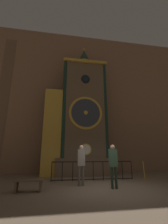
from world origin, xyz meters
TOP-DOWN VIEW (x-y plane):
  - ground_plane at (0.00, 0.00)m, footprint 28.00×28.00m
  - cathedral_back_wall at (-0.09, 5.42)m, footprint 24.00×0.32m
  - clock_tower at (-0.74, 4.14)m, footprint 4.82×1.79m
  - railing_fence at (-0.19, 2.03)m, footprint 4.56×0.05m
  - visitor_near at (-1.05, 0.76)m, footprint 0.34×0.22m
  - visitor_far at (0.24, -0.04)m, footprint 0.35×0.23m
  - stanchion_post at (2.94, 2.21)m, footprint 0.28×0.28m
  - visitor_bench at (-3.22, -0.02)m, footprint 1.11×0.40m

SIDE VIEW (x-z plane):
  - ground_plane at x=0.00m, z-range 0.00..0.00m
  - visitor_bench at x=-3.22m, z-range 0.08..0.52m
  - stanchion_post at x=2.94m, z-range -0.18..0.80m
  - railing_fence at x=-0.19m, z-range 0.05..1.05m
  - visitor_far at x=0.24m, z-range 0.18..1.98m
  - visitor_near at x=-1.05m, z-range 0.18..1.99m
  - clock_tower at x=-0.74m, z-range -0.93..9.14m
  - cathedral_back_wall at x=-0.09m, z-range -0.01..12.25m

